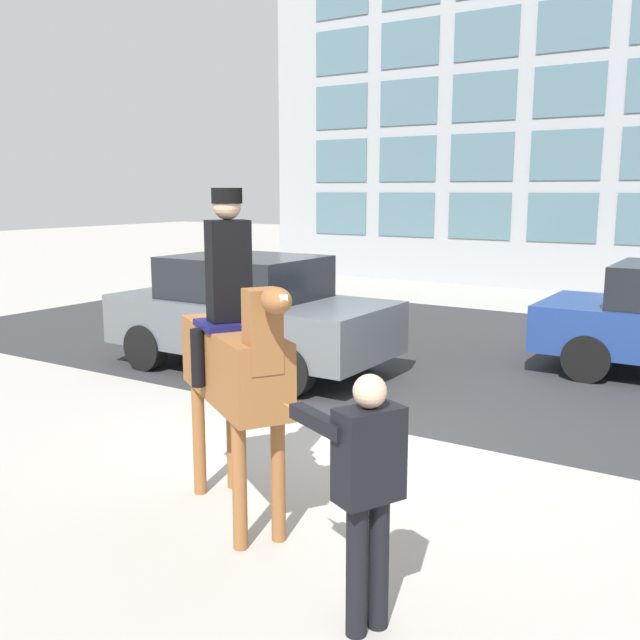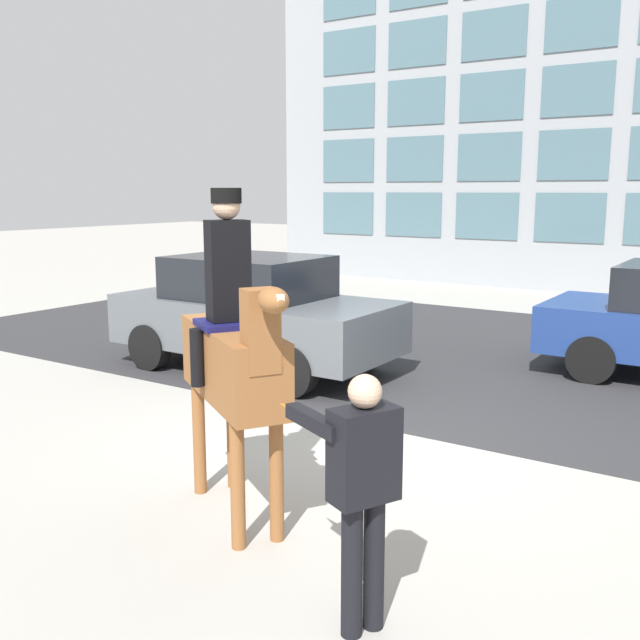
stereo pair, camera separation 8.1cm
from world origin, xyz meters
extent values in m
plane|color=#9E9B93|center=(0.00, 0.00, 0.00)|extent=(80.00, 80.00, 0.00)
cube|color=#2D2D30|center=(0.00, 4.75, 0.00)|extent=(20.33, 8.50, 0.01)
cube|color=slate|center=(-7.83, 12.83, 1.95)|extent=(1.79, 0.02, 1.27)
cube|color=slate|center=(-5.59, 12.83, 1.95)|extent=(1.79, 0.02, 1.27)
cube|color=slate|center=(-3.35, 12.83, 1.95)|extent=(1.79, 0.02, 1.27)
cube|color=slate|center=(-1.12, 12.83, 1.95)|extent=(1.79, 0.02, 1.27)
cube|color=slate|center=(-7.83, 12.83, 3.55)|extent=(1.79, 0.02, 1.27)
cube|color=slate|center=(-5.59, 12.83, 3.55)|extent=(1.79, 0.02, 1.27)
cube|color=slate|center=(-3.35, 12.83, 3.55)|extent=(1.79, 0.02, 1.27)
cube|color=slate|center=(-1.12, 12.83, 3.55)|extent=(1.79, 0.02, 1.27)
cube|color=slate|center=(-7.83, 12.83, 5.14)|extent=(1.79, 0.02, 1.27)
cube|color=slate|center=(-5.59, 12.83, 5.14)|extent=(1.79, 0.02, 1.27)
cube|color=slate|center=(-3.35, 12.83, 5.14)|extent=(1.79, 0.02, 1.27)
cube|color=slate|center=(-1.12, 12.83, 5.14)|extent=(1.79, 0.02, 1.27)
cube|color=slate|center=(-7.83, 12.83, 6.73)|extent=(1.79, 0.02, 1.27)
cube|color=slate|center=(-5.59, 12.83, 6.73)|extent=(1.79, 0.02, 1.27)
cube|color=slate|center=(-3.35, 12.83, 6.73)|extent=(1.79, 0.02, 1.27)
cube|color=slate|center=(-1.12, 12.83, 6.73)|extent=(1.79, 0.02, 1.27)
cube|color=brown|center=(0.08, -2.05, 1.29)|extent=(1.53, 1.19, 0.58)
cylinder|color=brown|center=(0.63, -2.22, 0.50)|extent=(0.11, 0.11, 1.00)
cylinder|color=brown|center=(0.46, -2.48, 0.50)|extent=(0.11, 0.11, 1.00)
cylinder|color=brown|center=(-0.30, -1.63, 0.50)|extent=(0.11, 0.11, 1.00)
cylinder|color=brown|center=(-0.47, -1.89, 0.50)|extent=(0.11, 0.11, 1.00)
cube|color=brown|center=(0.65, -2.41, 1.67)|extent=(0.30, 0.31, 0.60)
cube|color=#382314|center=(0.54, -2.35, 1.69)|extent=(0.08, 0.09, 0.54)
ellipsoid|color=brown|center=(0.87, -2.55, 1.93)|extent=(0.36, 0.33, 0.18)
cube|color=silver|center=(0.95, -2.60, 1.95)|extent=(0.12, 0.10, 0.07)
cylinder|color=#382314|center=(-0.60, -1.62, 1.18)|extent=(0.09, 0.09, 0.55)
cube|color=#14144C|center=(0.01, -2.01, 1.60)|extent=(0.64, 0.65, 0.05)
cube|color=black|center=(0.01, -2.01, 2.02)|extent=(0.36, 0.39, 0.79)
sphere|color=#D1A889|center=(0.01, -2.01, 2.53)|extent=(0.22, 0.22, 0.22)
cylinder|color=black|center=(0.01, -2.01, 2.61)|extent=(0.24, 0.24, 0.12)
cylinder|color=black|center=(0.16, -1.78, 1.35)|extent=(0.11, 0.11, 0.46)
cylinder|color=black|center=(-0.13, -2.24, 1.35)|extent=(0.11, 0.11, 0.46)
cylinder|color=black|center=(1.71, -2.93, 0.42)|extent=(0.13, 0.13, 0.85)
cylinder|color=black|center=(1.78, -2.78, 0.42)|extent=(0.13, 0.13, 0.85)
cube|color=black|center=(1.75, -2.86, 1.13)|extent=(0.37, 0.46, 0.57)
sphere|color=#D1A889|center=(1.75, -2.86, 1.51)|extent=(0.20, 0.20, 0.20)
cube|color=black|center=(1.42, -2.90, 1.29)|extent=(0.53, 0.32, 0.09)
cone|color=orange|center=(1.11, -2.75, 1.29)|extent=(0.18, 0.12, 0.04)
cube|color=#51565B|center=(-2.83, 1.89, 0.72)|extent=(4.24, 1.92, 0.74)
cube|color=black|center=(-2.93, 1.89, 1.39)|extent=(2.12, 1.69, 0.61)
cylinder|color=black|center=(-1.51, 1.00, 0.35)|extent=(0.69, 0.23, 0.69)
cylinder|color=black|center=(-1.51, 2.77, 0.35)|extent=(0.69, 0.23, 0.69)
cylinder|color=black|center=(-4.14, 1.00, 0.35)|extent=(0.69, 0.23, 0.69)
cylinder|color=black|center=(-4.14, 2.77, 0.35)|extent=(0.69, 0.23, 0.69)
cylinder|color=black|center=(1.57, 3.85, 0.34)|extent=(0.67, 0.24, 0.67)
cylinder|color=black|center=(1.57, 5.67, 0.34)|extent=(0.67, 0.24, 0.67)
camera|label=1|loc=(3.63, -6.34, 2.65)|focal=40.00mm
camera|label=2|loc=(3.70, -6.30, 2.65)|focal=40.00mm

